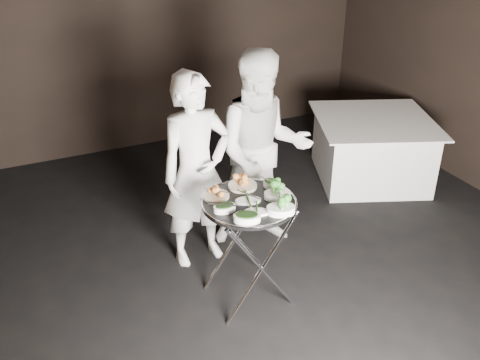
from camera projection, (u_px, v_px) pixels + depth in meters
name	position (u px, v px, depth m)	size (l,w,h in m)	color
floor	(264.00, 328.00, 3.89)	(6.00, 7.00, 0.05)	black
wall_back	(123.00, 22.00, 5.99)	(6.00, 0.05, 3.00)	black
tray_stand	(249.00, 246.00, 3.95)	(0.57, 0.48, 0.84)	silver
serving_tray	(249.00, 203.00, 3.77)	(0.68, 0.68, 0.04)	black
potato_plate_a	(216.00, 193.00, 3.81)	(0.20, 0.20, 0.07)	beige
potato_plate_b	(243.00, 183.00, 3.94)	(0.22, 0.22, 0.08)	beige
greens_bowl	(270.00, 182.00, 3.96)	(0.11, 0.11, 0.06)	white
asparagus_plate_a	(248.00, 200.00, 3.76)	(0.21, 0.15, 0.04)	white
asparagus_plate_b	(257.00, 211.00, 3.63)	(0.20, 0.16, 0.04)	white
spinach_bowl_a	(225.00, 207.00, 3.64)	(0.17, 0.12, 0.06)	white
spinach_bowl_b	(247.00, 217.00, 3.53)	(0.21, 0.18, 0.08)	white
broccoli_bowl_a	(277.00, 194.00, 3.80)	(0.22, 0.19, 0.08)	white
broccoli_bowl_b	(281.00, 208.00, 3.62)	(0.23, 0.19, 0.08)	white
serving_utensils	(247.00, 190.00, 3.80)	(0.59, 0.45, 0.01)	silver
waiter_left	(196.00, 172.00, 4.25)	(0.60, 0.39, 1.64)	silver
waiter_right	(263.00, 152.00, 4.47)	(0.84, 0.65, 1.73)	silver
dining_table	(371.00, 149.00, 5.75)	(1.20, 1.20, 0.69)	white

